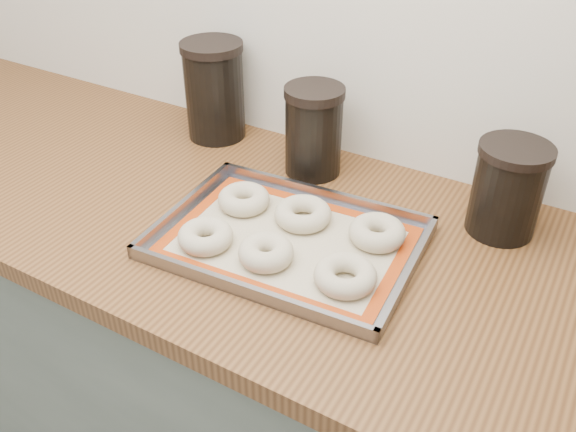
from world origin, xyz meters
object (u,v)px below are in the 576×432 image
Objects in this scene: bagel_front_right at (345,276)px; canister_left at (214,90)px; baking_tray at (288,240)px; bagel_back_mid at (303,214)px; bagel_front_mid at (266,252)px; bagel_front_left at (206,236)px; bagel_back_right at (377,232)px; canister_right at (508,189)px; bagel_back_left at (244,199)px; canister_mid at (314,131)px.

canister_left is at bearing 145.93° from bagel_front_right.
canister_left is (-0.36, 0.29, 0.11)m from baking_tray.
bagel_back_mid is (-0.01, 0.07, 0.02)m from baking_tray.
bagel_front_right is at bearing 5.90° from bagel_front_mid.
baking_tray is 0.47m from canister_left.
bagel_front_left is at bearing -56.91° from canister_left.
baking_tray is 4.85× the size of bagel_front_left.
bagel_back_right is 0.25m from canister_right.
bagel_front_left is at bearing -173.42° from bagel_front_mid.
baking_tray is 0.14m from bagel_back_left.
canister_left is at bearing 148.40° from bagel_back_mid.
bagel_front_left is at bearing -127.69° from bagel_back_mid.
baking_tray is 4.61× the size of bagel_front_right.
canister_right is at bearing 22.16° from bagel_back_left.
baking_tray is 0.15m from bagel_front_left.
canister_left reaches higher than canister_mid.
canister_mid is (0.28, -0.04, -0.02)m from canister_left.
canister_left reaches higher than bagel_front_right.
bagel_front_mid reaches higher than baking_tray.
canister_right is (0.45, 0.18, 0.07)m from bagel_back_left.
bagel_back_left is at bearing 93.50° from bagel_front_left.
bagel_back_right is at bearing -139.40° from canister_right.
bagel_front_right is 1.04× the size of bagel_back_left.
baking_tray is 4.78× the size of bagel_back_left.
baking_tray is 4.50× the size of bagel_back_mid.
canister_left reaches higher than bagel_front_left.
bagel_back_left is at bearing -173.56° from bagel_back_mid.
bagel_front_right is 0.19m from bagel_back_mid.
canister_mid is at bearing 113.02° from bagel_back_mid.
canister_left reaches higher than bagel_back_right.
canister_left is (-0.24, 0.37, 0.09)m from bagel_front_left.
canister_mid is at bearing 76.94° from bagel_back_left.
canister_mid reaches higher than bagel_front_right.
canister_right is at bearing -4.19° from canister_left.
bagel_back_right reaches higher than bagel_back_left.
bagel_front_right is 0.46× the size of canister_left.
canister_left is at bearing 135.32° from bagel_front_mid.
canister_right is (0.40, -0.01, -0.01)m from canister_mid.
baking_tray is at bearing -38.30° from canister_left.
bagel_front_left is at bearing -147.81° from bagel_back_right.
bagel_front_left is 0.26m from bagel_front_right.
canister_left is (-0.50, 0.20, 0.09)m from bagel_back_right.
bagel_back_right is (0.14, 0.01, 0.00)m from bagel_back_mid.
bagel_back_left is 0.53× the size of canister_mid.
bagel_front_left is 0.95× the size of bagel_front_right.
canister_left is 1.18× the size of canister_mid.
bagel_back_mid is at bearing -31.60° from canister_left.
canister_left reaches higher than bagel_back_mid.
bagel_front_mid is at bearing 6.58° from bagel_front_left.
bagel_front_left is 0.12m from bagel_front_mid.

